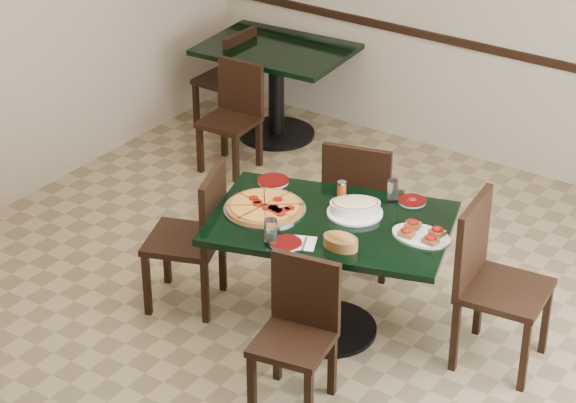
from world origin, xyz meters
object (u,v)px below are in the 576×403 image
Objects in this scene: chair_far at (360,199)px; pepperoni_pizza at (265,207)px; chair_near at (298,326)px; back_chair_near at (234,111)px; back_table at (276,74)px; bread_basket at (341,241)px; back_chair_left at (231,74)px; main_table at (330,248)px; chair_right at (490,274)px; lasagna_casserole at (355,206)px; chair_left at (197,231)px; bruschetta_platter at (421,233)px.

pepperoni_pizza is at bearing 62.66° from chair_far.
back_chair_near is at bearing 123.20° from chair_near.
bread_basket is at bearing -52.79° from back_table.
back_chair_left reaches higher than pepperoni_pizza.
back_chair_near reaches higher than main_table.
chair_right is (2.66, -1.75, 0.03)m from back_table.
bread_basket is (0.13, -0.36, -0.01)m from lasagna_casserole.
chair_near is at bearing 43.48° from back_chair_left.
chair_left is 1.10× the size of back_chair_left.
bruschetta_platter is (0.88, 0.23, 0.01)m from pepperoni_pizza.
back_chair_left is 2.93m from lasagna_casserole.
chair_far is 0.95m from bruschetta_platter.
main_table is at bearing 82.76° from chair_left.
lasagna_casserole is at bearing 108.69° from bread_basket.
chair_far reaches higher than main_table.
lasagna_casserole is (1.88, -1.90, 0.27)m from back_table.
chair_right reaches higher than chair_left.
chair_right is at bearing 42.54° from chair_near.
lasagna_casserole is 1.67× the size of bread_basket.
pepperoni_pizza is (1.82, -2.08, 0.31)m from back_chair_left.
back_chair_left is 4.06× the size of bread_basket.
chair_right is 4.80× the size of bread_basket.
chair_left reaches higher than bread_basket.
bruschetta_platter is (1.32, 0.32, 0.27)m from chair_left.
lasagna_casserole reaches higher than chair_near.
lasagna_casserole reaches higher than main_table.
bruschetta_platter is at bearing 108.79° from chair_right.
chair_left reaches higher than bruschetta_platter.
pepperoni_pizza is at bearing 178.72° from main_table.
chair_far is 1.34m from chair_near.
back_chair_near is (-2.62, 1.14, -0.10)m from chair_right.
lasagna_casserole is at bearing 29.70° from pepperoni_pizza.
bruschetta_platter is (2.27, -1.31, 0.33)m from back_chair_near.
chair_right is at bearing 61.81° from back_chair_left.
chair_right reaches higher than back_chair_near.
chair_right reaches higher than main_table.
back_table is 1.43× the size of back_chair_left.
chair_left reaches higher than lasagna_casserole.
pepperoni_pizza is at bearing 80.48° from chair_left.
back_table is 1.28× the size of chair_far.
lasagna_casserole is (0.45, 0.25, 0.03)m from pepperoni_pizza.
bruschetta_platter reaches higher than main_table.
pepperoni_pizza is at bearing 173.83° from lasagna_casserole.
main_table is 0.71m from chair_far.
back_chair_left reaches higher than back_table.
main_table is at bearing 16.50° from pepperoni_pizza.
bread_basket is 0.60× the size of bruschetta_platter.
main_table is at bearing 48.75° from back_chair_left.
chair_left reaches higher than back_table.
back_table is 1.21× the size of chair_right.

